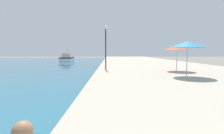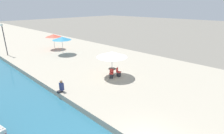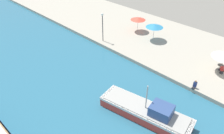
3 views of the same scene
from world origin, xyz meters
TOP-DOWN VIEW (x-y plane):
  - quay_promenade at (8.00, 37.00)m, footprint 16.00×90.00m
  - fishing_boat_distant at (-9.74, 52.67)m, footprint 3.43×7.78m
  - cafe_umbrella_white at (6.99, 19.69)m, footprint 2.72×2.72m
  - cafe_umbrella_striped at (7.76, 23.62)m, footprint 2.53×2.53m
  - lamppost at (0.94, 25.05)m, footprint 0.36×0.36m

SIDE VIEW (x-z plane):
  - quay_promenade at x=8.00m, z-range 0.00..0.52m
  - fishing_boat_distant at x=-9.74m, z-range -1.03..2.52m
  - cafe_umbrella_striped at x=7.76m, z-range 1.54..4.01m
  - cafe_umbrella_white at x=6.99m, z-range 1.59..4.21m
  - lamppost at x=0.94m, z-range 1.34..5.90m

